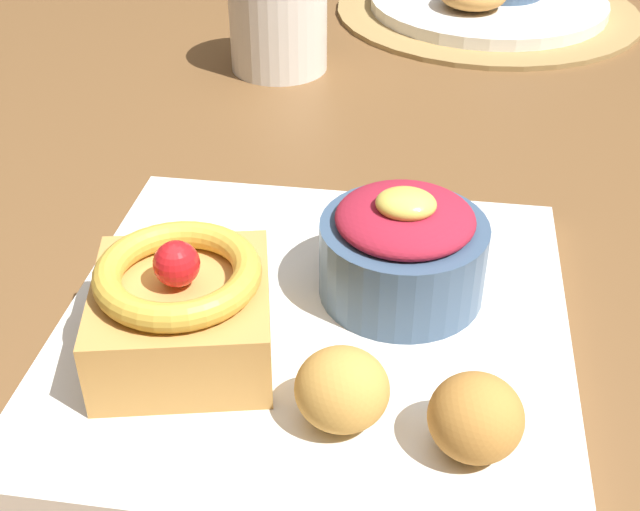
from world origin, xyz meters
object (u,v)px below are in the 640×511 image
fritter_middle (342,389)px  back_plate (488,3)px  fritter_front (476,417)px  berry_ramekin (399,248)px  cake_slice (182,307)px  front_plate (315,327)px  coffee_mug (278,22)px

fritter_middle → back_plate: 0.62m
fritter_front → fritter_middle: same height
berry_ramekin → back_plate: 0.52m
cake_slice → fritter_front: bearing=-17.3°
fritter_middle → back_plate: bearing=82.9°
front_plate → back_plate: size_ratio=1.10×
front_plate → fritter_front: size_ratio=6.33×
coffee_mug → front_plate: bearing=-76.3°
back_plate → coffee_mug: size_ratio=2.85×
cake_slice → coffee_mug: 0.40m
front_plate → cake_slice: (-0.06, -0.03, 0.03)m
front_plate → coffee_mug: (-0.09, 0.37, 0.04)m
coffee_mug → back_plate: bearing=43.2°
cake_slice → fritter_front: size_ratio=2.52×
berry_ramekin → fritter_front: 0.12m
front_plate → fritter_front: bearing=-43.5°
fritter_front → coffee_mug: 0.48m
cake_slice → fritter_front: (0.15, -0.05, -0.01)m
front_plate → coffee_mug: 0.38m
front_plate → cake_slice: size_ratio=2.51×
cake_slice → fritter_middle: size_ratio=2.47×
fritter_front → back_plate: fritter_front is taller
berry_ramekin → back_plate: size_ratio=0.37×
fritter_middle → berry_ramekin: bearing=80.0°
fritter_middle → back_plate: size_ratio=0.18×
fritter_front → coffee_mug: bearing=111.3°
fritter_middle → coffee_mug: 0.45m
fritter_middle → coffee_mug: coffee_mug is taller
berry_ramekin → coffee_mug: bearing=111.4°
front_plate → back_plate: bearing=79.6°
front_plate → berry_ramekin: bearing=36.6°
fritter_middle → coffee_mug: (-0.11, 0.44, 0.01)m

